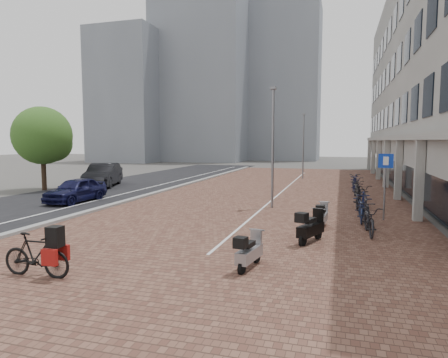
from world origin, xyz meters
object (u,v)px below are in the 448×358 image
scooter_mid (311,227)px  scooter_back (249,251)px  car_dark (103,175)px  hero_bike (36,254)px  scooter_front (322,216)px  car_navy (76,190)px  parking_sign (385,175)px

scooter_mid → scooter_back: 3.33m
car_dark → scooter_mid: bearing=-56.8°
hero_bike → scooter_back: 5.17m
hero_bike → scooter_front: hero_bike is taller
hero_bike → scooter_back: bearing=-68.4°
car_navy → hero_bike: 12.15m
car_dark → scooter_front: car_dark is taller
scooter_front → scooter_back: scooter_front is taller
car_dark → scooter_back: (14.12, -14.81, -0.35)m
car_navy → scooter_front: bearing=-10.2°
parking_sign → scooter_front: bearing=-131.4°
scooter_front → parking_sign: parking_sign is taller
scooter_mid → car_dark: bearing=164.3°
car_navy → parking_sign: 15.33m
hero_bike → scooter_back: size_ratio=1.31×
car_dark → scooter_mid: car_dark is taller
scooter_front → scooter_mid: scooter_mid is taller
car_navy → scooter_mid: bearing=-19.9°
car_navy → scooter_back: car_navy is taller
car_navy → scooter_mid: (12.66, -5.07, -0.12)m
parking_sign → car_navy: bearing=-176.2°
car_dark → hero_bike: (9.37, -16.87, -0.26)m
car_dark → car_navy: bearing=-87.0°
car_navy → hero_bike: bearing=-55.1°
parking_sign → car_dark: bearing=164.0°
car_dark → parking_sign: parking_sign is taller
car_dark → hero_bike: car_dark is taller
car_dark → scooter_back: 20.47m
car_dark → hero_bike: bearing=-80.5°
scooter_mid → scooter_back: (-1.30, -3.06, -0.06)m
scooter_mid → parking_sign: parking_sign is taller
scooter_front → parking_sign: 3.49m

